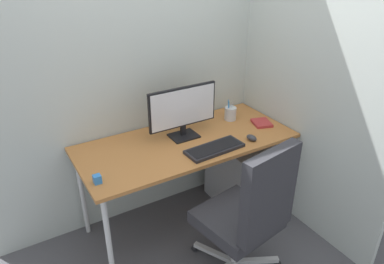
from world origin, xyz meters
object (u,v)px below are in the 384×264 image
at_px(office_chair, 249,213).
at_px(monitor, 183,110).
at_px(mouse, 252,138).
at_px(notebook, 262,123).
at_px(filing_cabinet, 242,173).
at_px(pen_holder, 230,113).
at_px(desk_clamp_accessory, 97,179).
at_px(keyboard, 215,148).

height_order(office_chair, monitor, monitor).
xyz_separation_m(mouse, notebook, (0.24, 0.17, -0.01)).
bearing_deg(office_chair, filing_cabinet, 54.18).
bearing_deg(pen_holder, desk_clamp_accessory, -165.39).
xyz_separation_m(filing_cabinet, pen_holder, (-0.05, 0.13, 0.52)).
distance_m(keyboard, desk_clamp_accessory, 0.82).
bearing_deg(mouse, monitor, 131.68).
bearing_deg(desk_clamp_accessory, filing_cabinet, 8.31).
xyz_separation_m(office_chair, desk_clamp_accessory, (-0.77, 0.51, 0.22)).
xyz_separation_m(keyboard, mouse, (0.31, -0.02, 0.01)).
distance_m(filing_cabinet, desk_clamp_accessory, 1.37).
xyz_separation_m(monitor, keyboard, (0.08, -0.29, -0.20)).
height_order(filing_cabinet, monitor, monitor).
relative_size(filing_cabinet, pen_holder, 3.24).
height_order(office_chair, notebook, office_chair).
bearing_deg(pen_holder, filing_cabinet, -67.79).
bearing_deg(monitor, pen_holder, 6.84).
xyz_separation_m(monitor, notebook, (0.64, -0.14, -0.21)).
bearing_deg(filing_cabinet, desk_clamp_accessory, -171.69).
bearing_deg(pen_holder, keyboard, -138.11).
relative_size(mouse, desk_clamp_accessory, 1.63).
distance_m(monitor, notebook, 0.69).
xyz_separation_m(monitor, desk_clamp_accessory, (-0.74, -0.26, -0.19)).
height_order(filing_cabinet, desk_clamp_accessory, desk_clamp_accessory).
xyz_separation_m(notebook, desk_clamp_accessory, (-1.38, -0.12, 0.02)).
bearing_deg(office_chair, mouse, 50.92).
height_order(monitor, notebook, monitor).
bearing_deg(desk_clamp_accessory, pen_holder, 14.61).
bearing_deg(desk_clamp_accessory, office_chair, -33.60).
relative_size(filing_cabinet, monitor, 1.07).
bearing_deg(mouse, pen_holder, 68.19).
xyz_separation_m(mouse, desk_clamp_accessory, (-1.13, 0.06, 0.01)).
height_order(filing_cabinet, pen_holder, pen_holder).
height_order(pen_holder, desk_clamp_accessory, pen_holder).
bearing_deg(monitor, notebook, -12.69).
bearing_deg(filing_cabinet, notebook, -32.14).
height_order(office_chair, mouse, office_chair).
bearing_deg(office_chair, notebook, 45.58).
xyz_separation_m(office_chair, notebook, (0.61, 0.62, 0.20)).
height_order(mouse, desk_clamp_accessory, desk_clamp_accessory).
distance_m(keyboard, mouse, 0.31).
distance_m(office_chair, desk_clamp_accessory, 0.95).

